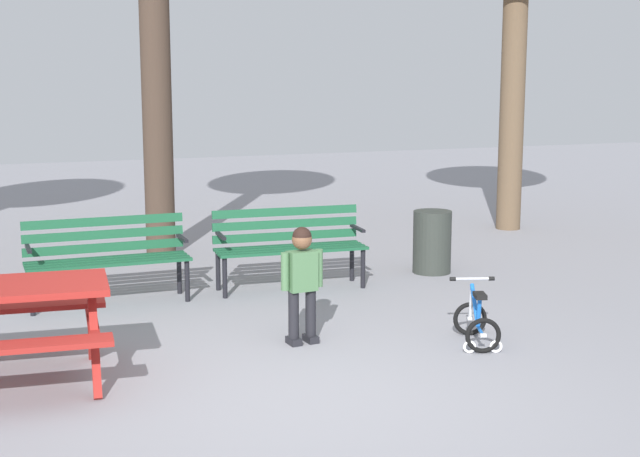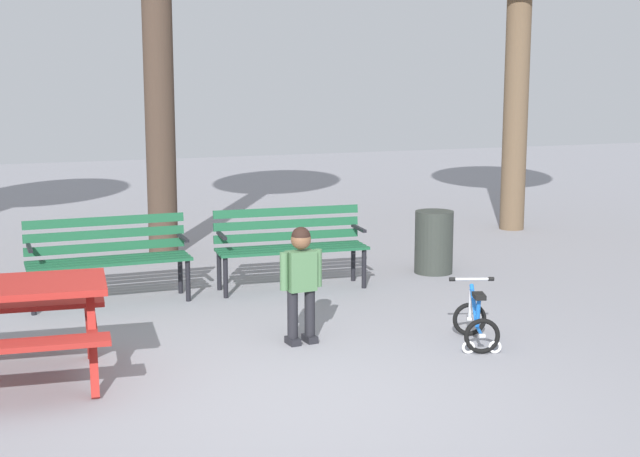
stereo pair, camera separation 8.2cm
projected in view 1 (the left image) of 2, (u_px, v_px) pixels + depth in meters
The scene contains 6 objects.
ground at pixel (297, 399), 6.56m from camera, with size 36.00×36.00×0.00m, color gray.
park_bench_far_left at pixel (107, 253), 9.18m from camera, with size 1.60×0.46×0.85m.
park_bench_left at pixel (289, 241), 9.81m from camera, with size 1.63×0.57×0.85m.
child_standing at pixel (302, 276), 7.79m from camera, with size 0.38×0.18×1.01m.
kids_bicycle at pixel (477, 321), 7.83m from camera, with size 0.50×0.63×0.54m.
trash_bin at pixel (432, 242), 10.58m from camera, with size 0.44×0.44×0.72m, color #2D332D.
Camera 1 is at (-2.11, -5.89, 2.32)m, focal length 51.73 mm.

